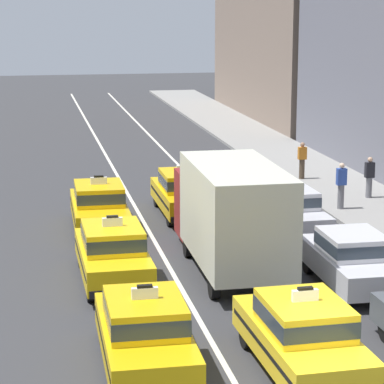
{
  "coord_description": "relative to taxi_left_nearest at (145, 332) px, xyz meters",
  "views": [
    {
      "loc": [
        -5.67,
        -14.52,
        7.73
      ],
      "look_at": [
        -0.06,
        13.95,
        1.3
      ],
      "focal_mm": 80.38,
      "sensor_mm": 36.0,
      "label": 1
    }
  ],
  "objects": [
    {
      "name": "lane_stripe_left_center",
      "position": [
        1.74,
        17.47,
        -0.87
      ],
      "size": [
        0.14,
        80.0,
        0.01
      ],
      "primitive_type": "cube",
      "color": "silver",
      "rests_on": "ground"
    },
    {
      "name": "sedan_right_third",
      "position": [
        6.37,
        10.09,
        -0.03
      ],
      "size": [
        1.83,
        4.33,
        1.58
      ],
      "color": "black",
      "rests_on": "ground"
    },
    {
      "name": "taxi_left_nearest",
      "position": [
        0.0,
        0.0,
        0.0
      ],
      "size": [
        1.88,
        4.59,
        1.96
      ],
      "color": "black",
      "rests_on": "ground"
    },
    {
      "name": "pedestrian_mid_block",
      "position": [
        9.19,
        12.61,
        0.16
      ],
      "size": [
        0.36,
        0.24,
        1.75
      ],
      "color": "slate",
      "rests_on": "sidewalk_curb"
    },
    {
      "name": "taxi_center_nearest",
      "position": [
        3.25,
        -0.78,
        0.0
      ],
      "size": [
        1.92,
        4.6,
        1.96
      ],
      "color": "black",
      "rests_on": "ground"
    },
    {
      "name": "taxi_left_second",
      "position": [
        -0.05,
        6.08,
        0.0
      ],
      "size": [
        1.85,
        4.57,
        1.96
      ],
      "color": "black",
      "rests_on": "ground"
    },
    {
      "name": "box_truck_center_second",
      "position": [
        3.43,
        6.55,
        0.9
      ],
      "size": [
        2.36,
        6.98,
        3.27
      ],
      "color": "black",
      "rests_on": "ground"
    },
    {
      "name": "taxi_center_third",
      "position": [
        3.34,
        13.32,
        0.0
      ],
      "size": [
        1.83,
        4.56,
        1.96
      ],
      "color": "black",
      "rests_on": "ground"
    },
    {
      "name": "pedestrian_near_crosswalk",
      "position": [
        9.53,
        18.26,
        0.09
      ],
      "size": [
        0.36,
        0.24,
        1.61
      ],
      "color": "#473828",
      "rests_on": "sidewalk_curb"
    },
    {
      "name": "pedestrian_by_storefront",
      "position": [
        10.96,
        14.18,
        0.1
      ],
      "size": [
        0.36,
        0.24,
        1.63
      ],
      "color": "slate",
      "rests_on": "sidewalk_curb"
    },
    {
      "name": "sidewalk_curb",
      "position": [
        10.54,
        12.47,
        -0.8
      ],
      "size": [
        4.0,
        90.0,
        0.15
      ],
      "primitive_type": "cube",
      "color": "gray",
      "rests_on": "ground"
    },
    {
      "name": "sedan_right_second",
      "position": [
        6.35,
        4.35,
        -0.03
      ],
      "size": [
        1.81,
        4.32,
        1.58
      ],
      "color": "black",
      "rests_on": "ground"
    },
    {
      "name": "taxi_left_third",
      "position": [
        0.08,
        11.77,
        0.0
      ],
      "size": [
        1.89,
        4.59,
        1.96
      ],
      "color": "black",
      "rests_on": "ground"
    },
    {
      "name": "lane_stripe_center_right",
      "position": [
        4.94,
        17.47,
        -0.87
      ],
      "size": [
        0.14,
        80.0,
        0.01
      ],
      "primitive_type": "cube",
      "color": "silver",
      "rests_on": "ground"
    }
  ]
}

